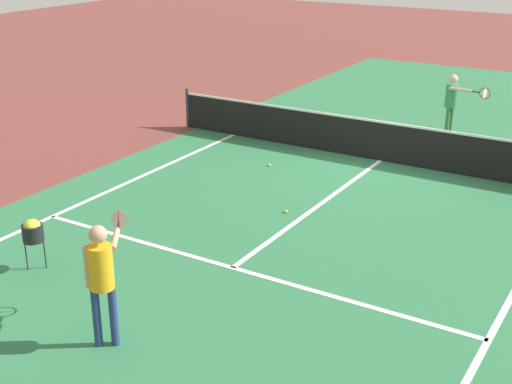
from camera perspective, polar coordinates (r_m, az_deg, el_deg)
ground_plane at (r=16.89m, az=10.00°, el=2.51°), size 60.00×60.00×0.00m
court_surface_inbounds at (r=16.89m, az=10.00°, el=2.51°), size 10.62×24.40×0.00m
line_sideline_left at (r=14.33m, az=-14.81°, el=-1.30°), size 0.10×11.89×0.01m
line_sideline_right at (r=10.61m, az=18.83°, el=-10.10°), size 0.10×11.89×0.01m
line_service_near at (r=11.58m, az=-1.90°, el=-6.12°), size 8.22×0.10×0.01m
line_center_service at (r=14.12m, az=5.18°, el=-1.00°), size 0.10×6.40×0.01m
net at (r=16.74m, az=10.11°, el=4.11°), size 11.27×0.09×1.07m
player_near at (r=9.34m, az=-12.34°, el=-6.25°), size 0.68×1.13×1.74m
player_far at (r=18.79m, az=15.56°, el=7.23°), size 1.18×0.62×1.66m
ball_hopper at (r=11.80m, az=-17.58°, el=-3.02°), size 0.34×0.34×0.87m
tennis_ball_mid_court at (r=13.66m, az=2.42°, el=-1.57°), size 0.07×0.07×0.07m
tennis_ball_near_net at (r=16.23m, az=1.10°, el=2.19°), size 0.07×0.07×0.07m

